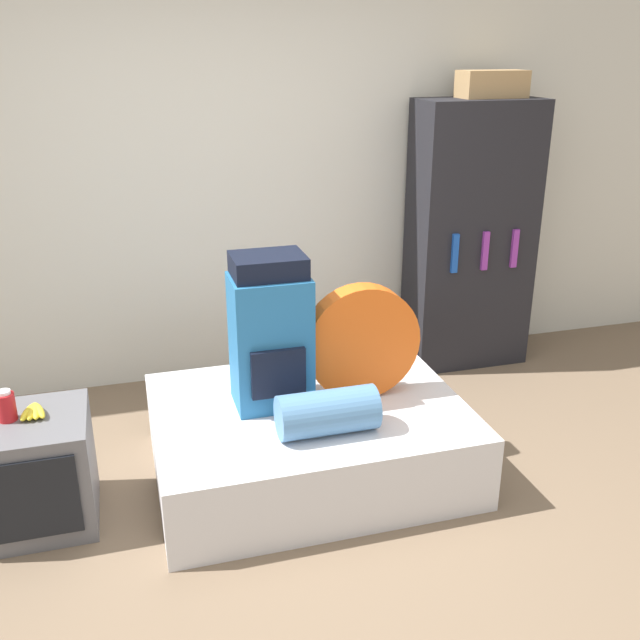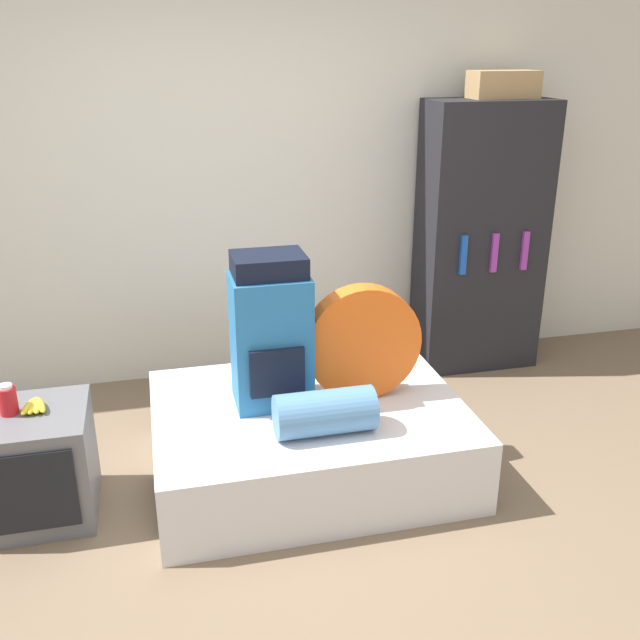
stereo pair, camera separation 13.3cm
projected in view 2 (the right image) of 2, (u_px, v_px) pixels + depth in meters
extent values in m
plane|color=brown|center=(304.00, 559.00, 3.06)|extent=(16.00, 16.00, 0.00)
cube|color=silver|center=(232.00, 177.00, 4.41)|extent=(8.00, 0.05, 2.60)
cube|color=silver|center=(309.00, 438.00, 3.64)|extent=(1.54, 1.17, 0.38)
cube|color=#23669E|center=(271.00, 341.00, 3.49)|extent=(0.37, 0.29, 0.66)
cube|color=black|center=(268.00, 265.00, 3.36)|extent=(0.34, 0.27, 0.10)
cube|color=black|center=(277.00, 373.00, 3.38)|extent=(0.26, 0.03, 0.24)
cylinder|color=#E05B19|center=(362.00, 342.00, 3.56)|extent=(0.59, 0.12, 0.59)
cylinder|color=teal|center=(325.00, 412.00, 3.28)|extent=(0.46, 0.21, 0.21)
cube|color=#5B5B60|center=(35.00, 464.00, 3.28)|extent=(0.52, 0.50, 0.52)
cube|color=black|center=(27.00, 494.00, 3.04)|extent=(0.41, 0.02, 0.38)
cylinder|color=#B2191E|center=(8.00, 401.00, 3.17)|extent=(0.08, 0.08, 0.13)
cylinder|color=white|center=(5.00, 386.00, 3.14)|extent=(0.06, 0.06, 0.02)
ellipsoid|color=yellow|center=(30.00, 406.00, 3.22)|extent=(0.08, 0.16, 0.04)
ellipsoid|color=yellow|center=(33.00, 406.00, 3.22)|extent=(0.05, 0.16, 0.04)
ellipsoid|color=yellow|center=(37.00, 405.00, 3.22)|extent=(0.05, 0.16, 0.04)
ellipsoid|color=yellow|center=(40.00, 405.00, 3.23)|extent=(0.08, 0.16, 0.04)
cube|color=black|center=(481.00, 238.00, 4.67)|extent=(0.79, 0.39, 1.76)
cube|color=#194CB2|center=(463.00, 255.00, 4.45)|extent=(0.04, 0.02, 0.25)
cube|color=purple|center=(494.00, 253.00, 4.50)|extent=(0.04, 0.02, 0.25)
cube|color=purple|center=(525.00, 251.00, 4.54)|extent=(0.04, 0.02, 0.25)
cube|color=#A88456|center=(503.00, 84.00, 4.35)|extent=(0.41, 0.21, 0.16)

